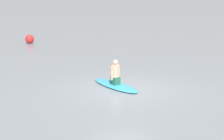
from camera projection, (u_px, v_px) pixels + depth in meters
ground_plane at (125, 90)px, 15.06m from camera, size 400.00×400.00×0.00m
surfboard at (115, 85)px, 15.58m from camera, size 2.75×1.16×0.09m
person_paddler at (115, 73)px, 15.47m from camera, size 0.36×0.43×0.99m
buoy_marker at (30, 39)px, 25.85m from camera, size 0.58×0.58×0.58m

